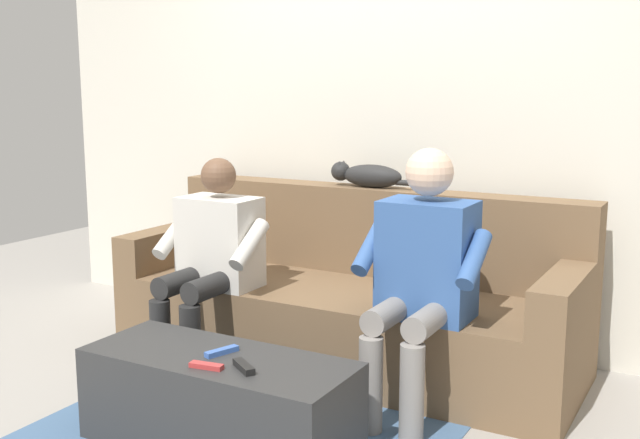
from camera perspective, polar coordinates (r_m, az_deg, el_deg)
The scene contains 11 objects.
ground_plane at distance 3.42m, azimuth -3.75°, elevation -14.25°, with size 8.00×8.00×0.00m, color gray.
back_wall at distance 4.23m, azimuth 5.49°, elevation 7.99°, with size 4.68×0.06×2.51m, color beige.
couch at distance 3.93m, azimuth 2.27°, elevation -6.22°, with size 2.34×0.84×0.87m.
coffee_table at distance 3.07m, azimuth -7.56°, elevation -13.39°, with size 1.08×0.43×0.38m.
person_left_seated at distance 3.27m, azimuth 7.67°, elevation -3.62°, with size 0.54×0.55×1.15m.
person_right_seated at distance 3.79m, azimuth -8.13°, elevation -2.50°, with size 0.54×0.53×1.05m.
cat_on_backrest at distance 4.05m, azimuth 3.56°, elevation 3.34°, with size 0.56×0.12×0.13m.
remote_black at distance 2.85m, azimuth -5.75°, elevation -10.93°, with size 0.14×0.04×0.03m, color black.
remote_red at distance 2.88m, azimuth -8.52°, elevation -10.81°, with size 0.13×0.04×0.02m, color #B73333.
remote_blue at distance 3.01m, azimuth -7.34°, elevation -9.81°, with size 0.14×0.03×0.02m, color #3860B7.
floor_rug at distance 3.24m, azimuth -6.09°, elevation -15.63°, with size 1.62×1.57×0.01m, color #426084.
Camera 1 is at (-1.71, 3.21, 1.41)m, focal length 42.63 mm.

